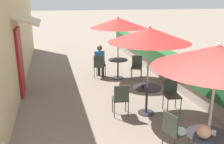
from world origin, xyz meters
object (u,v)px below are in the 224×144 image
object	(u,v)px
patio_umbrella_far	(118,23)
cafe_chair_far_right	(99,65)
cafe_chair_mid_right	(121,98)
patio_umbrella_near	(218,57)
cafe_chair_mid_left	(171,93)
patio_table_mid	(147,95)
cafe_chair_near_right	(174,129)
seated_patron_far_right	(100,60)
cafe_chair_far_left	(137,65)
patio_table_far	(118,65)
patio_umbrella_mid	(149,35)
coffee_cup_near	(214,133)
coffee_cup_mid	(143,86)

from	to	relation	value
patio_umbrella_far	cafe_chair_far_right	size ratio (longest dim) A/B	2.66
cafe_chair_mid_right	patio_umbrella_far	xyz separation A→B (m)	(0.76, 3.08, 1.57)
patio_umbrella_near	cafe_chair_mid_left	size ratio (longest dim) A/B	2.66
patio_table_mid	cafe_chair_far_right	distance (m)	3.36
cafe_chair_near_right	seated_patron_far_right	world-z (taller)	seated_patron_far_right
cafe_chair_far_left	patio_umbrella_near	bearing A→B (deg)	107.99
cafe_chair_mid_left	patio_table_far	size ratio (longest dim) A/B	1.19
patio_umbrella_near	patio_table_far	xyz separation A→B (m)	(-0.09, 5.52, -1.57)
patio_table_mid	patio_umbrella_mid	world-z (taller)	patio_umbrella_mid
patio_table_mid	patio_umbrella_far	world-z (taller)	patio_umbrella_far
cafe_chair_mid_left	cafe_chair_mid_right	bearing A→B (deg)	6.21
patio_umbrella_mid	patio_umbrella_near	bearing A→B (deg)	-86.65
cafe_chair_mid_left	patio_umbrella_far	xyz separation A→B (m)	(-0.65, 3.08, 1.57)
cafe_chair_far_left	seated_patron_far_right	distance (m)	1.42
patio_umbrella_near	coffee_cup_near	size ratio (longest dim) A/B	25.72
cafe_chair_near_right	cafe_chair_mid_left	size ratio (longest dim) A/B	1.00
seated_patron_far_right	cafe_chair_far_left	bearing A→B (deg)	1.67
patio_umbrella_mid	seated_patron_far_right	bearing A→B (deg)	99.49
cafe_chair_mid_left	cafe_chair_mid_right	world-z (taller)	same
patio_table_mid	patio_table_far	xyz separation A→B (m)	(0.06, 3.08, 0.00)
patio_umbrella_mid	patio_table_mid	bearing A→B (deg)	-90.00
coffee_cup_mid	patio_umbrella_far	bearing A→B (deg)	86.50
cafe_chair_mid_left	cafe_chair_mid_right	xyz separation A→B (m)	(-1.41, -0.00, 0.00)
cafe_chair_far_left	patio_table_far	bearing A→B (deg)	6.21
patio_umbrella_far	seated_patron_far_right	size ratio (longest dim) A/B	1.85
cafe_chair_far_left	seated_patron_far_right	size ratio (longest dim) A/B	0.70
patio_umbrella_near	cafe_chair_near_right	bearing A→B (deg)	114.01
patio_table_mid	cafe_chair_mid_right	size ratio (longest dim) A/B	0.84
patio_umbrella_mid	cafe_chair_far_left	xyz separation A→B (m)	(0.73, 2.86, -1.57)
cafe_chair_far_right	cafe_chair_near_right	bearing A→B (deg)	-60.42
patio_umbrella_mid	cafe_chair_far_right	xyz separation A→B (m)	(-0.62, 3.30, -1.57)
cafe_chair_near_right	coffee_cup_mid	xyz separation A→B (m)	(0.01, 1.75, 0.26)
patio_umbrella_far	patio_table_mid	bearing A→B (deg)	-91.06
cafe_chair_near_right	patio_table_mid	world-z (taller)	cafe_chair_near_right
coffee_cup_mid	patio_umbrella_far	xyz separation A→B (m)	(0.19, 3.12, 1.31)
coffee_cup_near	cafe_chair_mid_right	xyz separation A→B (m)	(-0.92, 2.48, -0.26)
coffee_cup_mid	patio_umbrella_mid	bearing A→B (deg)	14.05
patio_table_far	patio_umbrella_far	bearing A→B (deg)	0.00
patio_table_mid	cafe_chair_mid_left	world-z (taller)	cafe_chair_mid_left
cafe_chair_mid_left	cafe_chair_far_right	xyz separation A→B (m)	(-1.32, 3.30, 0.00)
patio_umbrella_far	cafe_chair_far_left	bearing A→B (deg)	-18.10
coffee_cup_near	patio_umbrella_far	xyz separation A→B (m)	(-0.16, 5.56, 1.31)
cafe_chair_near_right	patio_umbrella_far	size ratio (longest dim) A/B	0.38
patio_table_far	seated_patron_far_right	distance (m)	0.72
cafe_chair_mid_left	seated_patron_far_right	xyz separation A→B (m)	(-1.28, 3.40, 0.17)
cafe_chair_mid_right	coffee_cup_mid	xyz separation A→B (m)	(0.57, -0.03, 0.26)
patio_table_far	seated_patron_far_right	world-z (taller)	seated_patron_far_right
cafe_chair_near_right	patio_table_mid	size ratio (longest dim) A/B	1.19
patio_umbrella_mid	seated_patron_far_right	distance (m)	3.73
cafe_chair_near_right	cafe_chair_mid_right	xyz separation A→B (m)	(-0.56, 1.79, 0.00)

